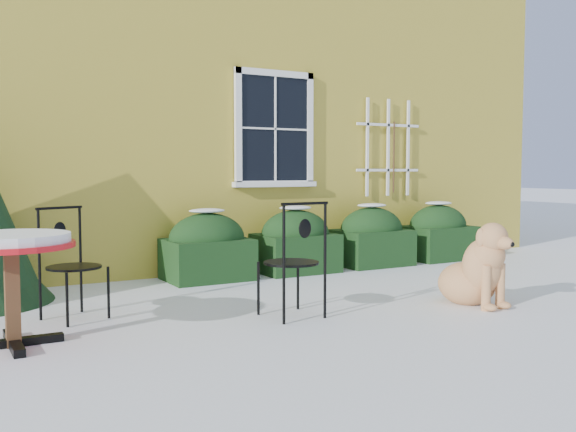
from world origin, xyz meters
TOP-DOWN VIEW (x-y plane):
  - ground at (0.00, 0.00)m, footprint 80.00×80.00m
  - house at (0.00, 7.00)m, footprint 12.40×8.40m
  - hedge_row at (1.65, 2.55)m, footprint 4.95×0.80m
  - bistro_table at (-2.84, 0.40)m, footprint 0.97×0.97m
  - patio_chair_near at (-0.40, 0.18)m, footprint 0.53×0.53m
  - patio_chair_far at (-2.24, 1.17)m, footprint 0.61×0.60m
  - dog at (1.51, -0.29)m, footprint 0.60×1.00m

SIDE VIEW (x-z plane):
  - ground at x=0.00m, z-range 0.00..0.00m
  - dog at x=1.51m, z-range -0.09..0.81m
  - hedge_row at x=1.65m, z-range -0.05..0.86m
  - patio_chair_far at x=-2.24m, z-range 0.00..1.05m
  - patio_chair_near at x=-0.40m, z-range 0.00..1.10m
  - bistro_table at x=-2.84m, z-range 0.30..1.20m
  - house at x=0.00m, z-range 0.02..6.42m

